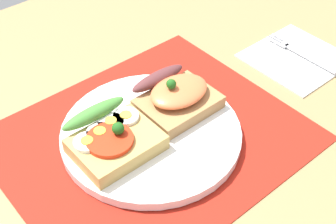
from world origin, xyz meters
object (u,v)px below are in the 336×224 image
Objects in this scene: plate at (151,134)px; sandwich_salmon at (176,96)px; sandwich_egg_tomato at (111,138)px; fork at (299,52)px; napkin at (296,57)px.

sandwich_salmon is (5.71, 1.47, 2.52)cm from plate.
sandwich_egg_tomato is 11.39cm from sandwich_salmon.
plate is at bearing 178.42° from fork.
fork is at bearing 17.37° from napkin.
sandwich_salmon is at bearing 174.70° from fork.
sandwich_egg_tomato reaches higher than napkin.
plate is at bearing -9.04° from sandwich_egg_tomato.
fork is (30.69, -0.84, -0.21)cm from plate.
sandwich_salmon reaches higher than sandwich_egg_tomato.
sandwich_salmon is (11.37, 0.57, 0.26)cm from sandwich_egg_tomato.
fork is (0.90, 0.28, 0.46)cm from napkin.
sandwich_egg_tomato reaches higher than plate.
napkin is (29.79, -1.13, -0.67)cm from plate.
sandwich_salmon reaches higher than plate.
sandwich_salmon is 25.23cm from fork.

